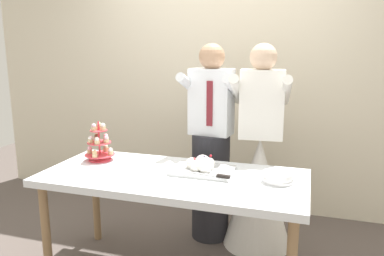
% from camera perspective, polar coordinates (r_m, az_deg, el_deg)
% --- Properties ---
extents(rear_wall, '(5.20, 0.10, 2.90)m').
position_cam_1_polar(rear_wall, '(3.81, 4.46, 9.43)').
color(rear_wall, beige).
rests_on(rear_wall, ground_plane).
extents(dessert_table, '(1.80, 0.80, 0.78)m').
position_cam_1_polar(dessert_table, '(2.61, -2.91, -8.59)').
color(dessert_table, silver).
rests_on(dessert_table, ground_plane).
extents(cupcake_stand, '(0.23, 0.23, 0.31)m').
position_cam_1_polar(cupcake_stand, '(2.96, -13.87, -2.53)').
color(cupcake_stand, '#D83F4C').
rests_on(cupcake_stand, dessert_table).
extents(main_cake_tray, '(0.43, 0.31, 0.12)m').
position_cam_1_polar(main_cake_tray, '(2.62, 1.55, -5.91)').
color(main_cake_tray, silver).
rests_on(main_cake_tray, dessert_table).
extents(plate_stack, '(0.20, 0.20, 0.07)m').
position_cam_1_polar(plate_stack, '(2.49, 12.97, -7.29)').
color(plate_stack, white).
rests_on(plate_stack, dessert_table).
extents(person_groom, '(0.51, 0.54, 1.66)m').
position_cam_1_polar(person_groom, '(3.17, 2.89, -3.96)').
color(person_groom, '#232328').
rests_on(person_groom, ground_plane).
extents(person_bride, '(0.56, 0.56, 1.66)m').
position_cam_1_polar(person_bride, '(3.14, 10.11, -7.47)').
color(person_bride, white).
rests_on(person_bride, ground_plane).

